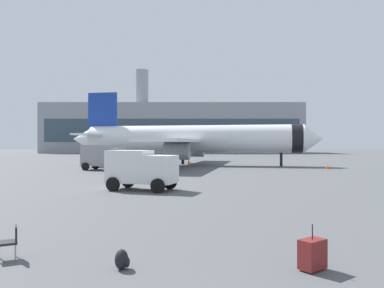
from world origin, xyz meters
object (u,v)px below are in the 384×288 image
(safety_cone_near, at_px, (328,166))
(traveller_backpack, at_px, (123,260))
(gate_chair, at_px, (11,240))
(safety_cone_mid, at_px, (189,162))
(service_truck, at_px, (104,156))
(rolling_suitcase, at_px, (313,254))
(airplane_at_gate, at_px, (192,139))
(cargo_van, at_px, (142,168))

(safety_cone_near, distance_m, traveller_backpack, 39.99)
(traveller_backpack, distance_m, gate_chair, 3.19)
(safety_cone_mid, height_order, gate_chair, gate_chair)
(service_truck, xyz_separation_m, rolling_suitcase, (13.09, -34.16, -1.22))
(airplane_at_gate, xyz_separation_m, traveller_backpack, (-1.60, -43.47, -3.42))
(cargo_van, xyz_separation_m, gate_chair, (-1.45, -14.57, -0.95))
(gate_chair, bearing_deg, service_truck, 99.30)
(safety_cone_near, xyz_separation_m, traveller_backpack, (-17.87, -35.77, -0.11))
(airplane_at_gate, xyz_separation_m, rolling_suitcase, (2.96, -43.54, -3.27))
(rolling_suitcase, height_order, traveller_backpack, rolling_suitcase)
(cargo_van, bearing_deg, traveller_backpack, -83.95)
(rolling_suitcase, relative_size, gate_chair, 1.28)
(airplane_at_gate, xyz_separation_m, service_truck, (-10.13, -9.38, -2.05))
(cargo_van, bearing_deg, gate_chair, -95.68)
(airplane_at_gate, xyz_separation_m, gate_chair, (-4.68, -42.67, -3.16))
(gate_chair, bearing_deg, cargo_van, 84.32)
(airplane_at_gate, bearing_deg, service_truck, -137.18)
(safety_cone_near, distance_m, rolling_suitcase, 38.23)
(safety_cone_mid, relative_size, rolling_suitcase, 0.69)
(safety_cone_near, bearing_deg, airplane_at_gate, 154.68)
(safety_cone_mid, distance_m, traveller_backpack, 46.33)
(service_truck, xyz_separation_m, safety_cone_mid, (9.73, 12.22, -1.23))
(safety_cone_near, xyz_separation_m, rolling_suitcase, (-13.31, -35.84, 0.05))
(service_truck, xyz_separation_m, safety_cone_near, (26.40, 1.68, -1.26))
(safety_cone_near, height_order, safety_cone_mid, safety_cone_mid)
(cargo_van, distance_m, traveller_backpack, 15.51)
(traveller_backpack, bearing_deg, rolling_suitcase, -0.84)
(traveller_backpack, bearing_deg, safety_cone_mid, 88.51)
(cargo_van, relative_size, traveller_backpack, 9.99)
(airplane_at_gate, height_order, rolling_suitcase, airplane_at_gate)
(safety_cone_mid, height_order, rolling_suitcase, rolling_suitcase)
(rolling_suitcase, distance_m, gate_chair, 7.69)
(service_truck, distance_m, gate_chair, 33.75)
(rolling_suitcase, bearing_deg, safety_cone_mid, 94.14)
(airplane_at_gate, distance_m, safety_cone_near, 18.30)
(rolling_suitcase, bearing_deg, traveller_backpack, 179.16)
(airplane_at_gate, height_order, service_truck, airplane_at_gate)
(airplane_at_gate, distance_m, traveller_backpack, 43.64)
(cargo_van, distance_m, safety_cone_mid, 31.09)
(airplane_at_gate, height_order, gate_chair, airplane_at_gate)
(airplane_at_gate, bearing_deg, safety_cone_mid, 97.93)
(airplane_at_gate, relative_size, traveller_backpack, 74.20)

